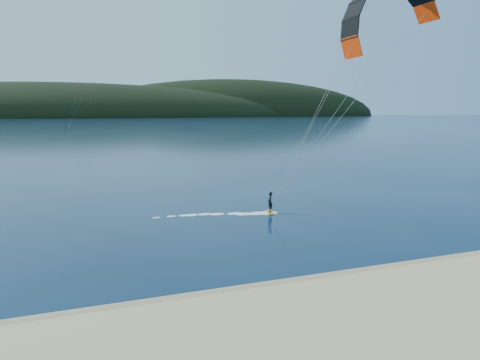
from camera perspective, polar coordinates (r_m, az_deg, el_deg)
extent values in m
plane|color=#061831|center=(17.40, 1.49, -22.45)|extent=(1800.00, 1800.00, 0.00)
cube|color=#977F58|center=(21.12, -3.02, -16.21)|extent=(220.00, 2.50, 0.10)
ellipsoid|color=black|center=(735.22, -23.00, 7.97)|extent=(840.00, 280.00, 110.00)
ellipsoid|color=black|center=(818.06, -0.36, 8.78)|extent=(600.00, 240.00, 140.00)
cube|color=orange|center=(38.09, 4.13, -4.47)|extent=(0.84, 1.60, 0.09)
imported|color=black|center=(37.87, 4.15, -3.04)|extent=(0.60, 0.78, 1.88)
cylinder|color=gray|center=(35.56, 12.00, 7.63)|extent=(0.02, 0.02, 16.46)
cube|color=orange|center=(217.08, -22.78, 6.28)|extent=(0.80, 1.49, 0.08)
imported|color=black|center=(217.04, -22.80, 6.52)|extent=(0.86, 0.99, 1.75)
cylinder|color=gray|center=(214.61, -21.80, 8.42)|extent=(0.02, 0.02, 15.88)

